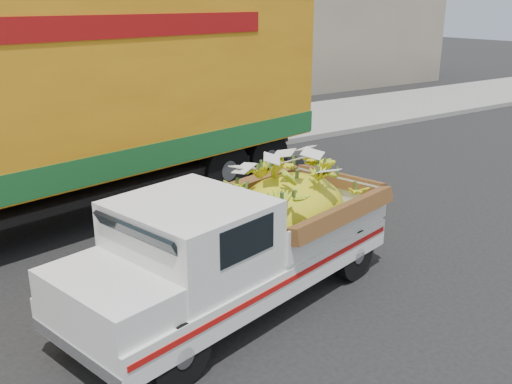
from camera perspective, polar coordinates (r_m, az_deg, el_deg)
ground at (r=6.57m, az=-7.05°, el=-16.10°), size 100.00×100.00×0.00m
curb at (r=12.80m, az=-22.39°, el=0.60°), size 60.00×0.25×0.15m
building_right at (r=26.69m, az=3.34°, el=17.04°), size 14.00×6.00×6.00m
pickup_truck at (r=7.36m, az=-0.22°, el=-4.30°), size 4.81×2.66×1.60m
semi_trailer at (r=9.93m, az=-22.56°, el=7.91°), size 12.08×4.73×3.80m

